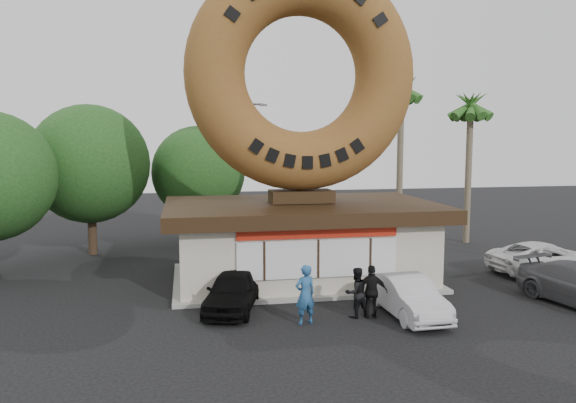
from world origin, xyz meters
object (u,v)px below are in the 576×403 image
(giant_donut, at_px, (302,74))
(street_lamp, at_px, (235,163))
(person_center, at_px, (356,292))
(person_left, at_px, (305,294))
(car_black, at_px, (232,291))
(donut_shop, at_px, (301,238))
(person_right, at_px, (372,292))
(car_white, at_px, (544,258))
(car_silver, at_px, (408,296))

(giant_donut, bearing_deg, street_lamp, 100.51)
(giant_donut, height_order, street_lamp, giant_donut)
(person_center, bearing_deg, person_left, -4.07)
(person_center, xyz_separation_m, car_black, (-4.00, 1.55, -0.17))
(donut_shop, xyz_separation_m, person_center, (0.79, -5.24, -0.92))
(giant_donut, bearing_deg, person_right, -76.75)
(person_left, bearing_deg, giant_donut, -117.31)
(street_lamp, bearing_deg, person_right, -78.52)
(person_left, bearing_deg, donut_shop, -117.34)
(giant_donut, xyz_separation_m, person_right, (1.28, -5.42, -7.64))
(person_right, relative_size, car_black, 0.45)
(street_lamp, bearing_deg, car_white, -40.81)
(person_left, bearing_deg, person_center, 173.88)
(donut_shop, height_order, person_center, donut_shop)
(donut_shop, distance_m, street_lamp, 10.54)
(person_center, relative_size, person_right, 0.95)
(person_left, height_order, person_center, person_left)
(giant_donut, distance_m, street_lamp, 10.95)
(car_black, height_order, car_white, car_white)
(street_lamp, bearing_deg, car_black, -95.64)
(donut_shop, relative_size, car_silver, 2.77)
(car_silver, height_order, car_white, car_white)
(donut_shop, height_order, car_silver, donut_shop)
(street_lamp, distance_m, car_black, 14.29)
(car_silver, bearing_deg, person_center, 171.73)
(person_center, bearing_deg, street_lamp, -95.03)
(car_white, bearing_deg, person_center, 106.39)
(person_left, bearing_deg, car_black, -57.96)
(street_lamp, bearing_deg, giant_donut, -79.49)
(car_black, bearing_deg, car_silver, -0.71)
(giant_donut, bearing_deg, car_black, -130.90)
(street_lamp, distance_m, car_silver, 16.50)
(person_right, bearing_deg, car_white, -144.63)
(person_center, relative_size, car_black, 0.43)
(donut_shop, distance_m, car_white, 10.87)
(street_lamp, relative_size, car_silver, 1.98)
(person_right, bearing_deg, person_left, 14.48)
(car_silver, bearing_deg, street_lamp, 103.38)
(person_right, height_order, car_silver, person_right)
(donut_shop, xyz_separation_m, car_silver, (2.56, -5.42, -1.10))
(person_center, height_order, car_silver, person_center)
(person_center, height_order, person_right, person_right)
(street_lamp, bearing_deg, person_center, -80.17)
(giant_donut, xyz_separation_m, car_white, (10.78, -0.91, -7.84))
(person_center, height_order, car_black, person_center)
(person_left, distance_m, car_silver, 3.60)
(giant_donut, distance_m, car_black, 9.26)
(street_lamp, xyz_separation_m, car_white, (12.64, -10.91, -3.79))
(person_left, xyz_separation_m, car_white, (11.81, 4.69, -0.28))
(car_black, bearing_deg, donut_shop, 64.95)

